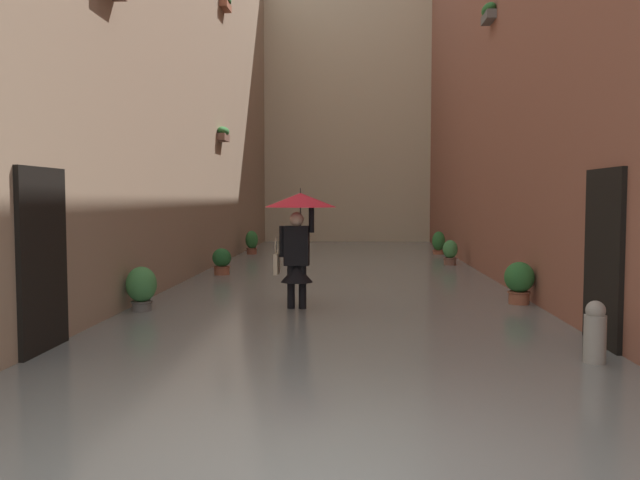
{
  "coord_description": "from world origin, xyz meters",
  "views": [
    {
      "loc": [
        -0.29,
        3.87,
        1.86
      ],
      "look_at": [
        0.24,
        -6.37,
        1.2
      ],
      "focal_mm": 37.36,
      "sensor_mm": 36.0,
      "label": 1
    }
  ],
  "objects": [
    {
      "name": "potted_plant_near_right",
      "position": [
        2.95,
        -6.04,
        0.47
      ],
      "size": [
        0.46,
        0.46,
        0.81
      ],
      "color": "#66605B",
      "rests_on": "ground_plane"
    },
    {
      "name": "potted_plant_mid_right",
      "position": [
        2.67,
        -10.81,
        0.39
      ],
      "size": [
        0.42,
        0.42,
        0.72
      ],
      "color": "#9E563D",
      "rests_on": "ground_plane"
    },
    {
      "name": "potted_plant_mid_left",
      "position": [
        -2.74,
        -13.2,
        0.42
      ],
      "size": [
        0.38,
        0.38,
        0.77
      ],
      "color": "brown",
      "rests_on": "ground_plane"
    },
    {
      "name": "potted_plant_far_left",
      "position": [
        -2.96,
        -6.98,
        0.47
      ],
      "size": [
        0.48,
        0.48,
        0.82
      ],
      "color": "#9E563D",
      "rests_on": "ground_plane"
    },
    {
      "name": "building_facade_right",
      "position": [
        4.11,
        -11.01,
        4.92
      ],
      "size": [
        2.04,
        26.02,
        9.85
      ],
      "color": "gray",
      "rests_on": "ground_plane"
    },
    {
      "name": "ground_plane",
      "position": [
        0.0,
        -11.01,
        0.0
      ],
      "size": [
        60.0,
        60.0,
        0.0
      ],
      "primitive_type": "plane",
      "color": "slate"
    },
    {
      "name": "person_wading",
      "position": [
        0.57,
        -6.34,
        1.45
      ],
      "size": [
        1.11,
        1.11,
        2.0
      ],
      "color": "#4C4233",
      "rests_on": "ground_plane"
    },
    {
      "name": "potted_plant_far_right",
      "position": [
        2.82,
        -16.13,
        0.47
      ],
      "size": [
        0.38,
        0.38,
        0.85
      ],
      "color": "brown",
      "rests_on": "ground_plane"
    },
    {
      "name": "building_facade_far",
      "position": [
        0.0,
        -22.92,
        5.4
      ],
      "size": [
        10.03,
        1.8,
        10.8
      ],
      "primitive_type": "cube",
      "color": "beige",
      "rests_on": "ground_plane"
    },
    {
      "name": "mooring_bollard",
      "position": [
        -2.8,
        -3.12,
        0.4
      ],
      "size": [
        0.23,
        0.23,
        0.79
      ],
      "color": "gray",
      "rests_on": "ground_plane"
    },
    {
      "name": "potted_plant_near_left",
      "position": [
        -2.86,
        -16.47,
        0.43
      ],
      "size": [
        0.39,
        0.39,
        0.83
      ],
      "color": "#9E563D",
      "rests_on": "ground_plane"
    },
    {
      "name": "flood_water",
      "position": [
        0.0,
        -11.01,
        0.07
      ],
      "size": [
        7.23,
        28.02,
        0.14
      ],
      "primitive_type": "cube",
      "color": "slate",
      "rests_on": "ground_plane"
    }
  ]
}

